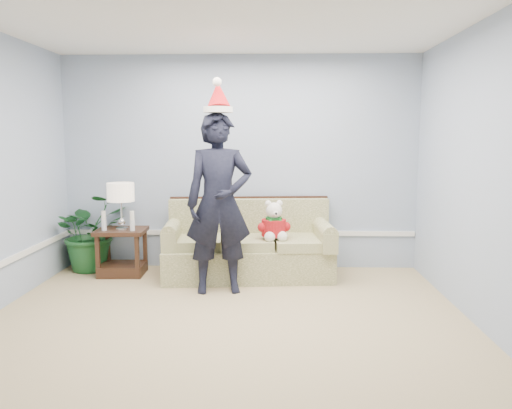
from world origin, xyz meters
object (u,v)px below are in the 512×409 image
object	(u,v)px
sofa	(248,249)
table_lamp	(121,194)
houseplant	(91,232)
man	(219,203)
teddy_bear	(274,225)
side_table	(122,257)

from	to	relation	value
sofa	table_lamp	world-z (taller)	table_lamp
houseplant	man	world-z (taller)	man
table_lamp	teddy_bear	bearing A→B (deg)	-3.87
houseplant	man	size ratio (longest dim) A/B	0.51
houseplant	teddy_bear	distance (m)	2.35
table_lamp	man	distance (m)	1.37
sofa	houseplant	distance (m)	2.02
sofa	man	world-z (taller)	man
table_lamp	sofa	bearing A→B (deg)	2.63
houseplant	man	bearing A→B (deg)	-25.98
table_lamp	man	xyz separation A→B (m)	(1.24, -0.57, -0.03)
side_table	table_lamp	xyz separation A→B (m)	(0.03, -0.06, 0.78)
side_table	houseplant	world-z (taller)	houseplant
table_lamp	teddy_bear	world-z (taller)	table_lamp
teddy_bear	side_table	bearing A→B (deg)	162.58
table_lamp	man	bearing A→B (deg)	-24.63
sofa	table_lamp	bearing A→B (deg)	177.97
side_table	teddy_bear	bearing A→B (deg)	-5.57
sofa	side_table	bearing A→B (deg)	175.82
man	teddy_bear	distance (m)	0.80
sofa	teddy_bear	xyz separation A→B (m)	(0.31, -0.19, 0.33)
teddy_bear	sofa	bearing A→B (deg)	136.06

